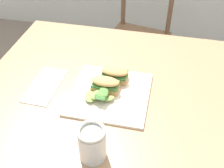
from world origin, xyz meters
The scene contains 9 objects.
dining_table centered at (-0.10, 0.00, 0.62)m, with size 1.13×0.99×0.74m.
chair_wooden_far centered at (-0.15, 0.93, 0.45)m, with size 0.47×0.47×0.87m.
plate_lunch centered at (-0.14, 0.01, 0.74)m, with size 0.29×0.29×0.01m, color beige.
sandwich_half_front centered at (-0.16, 0.02, 0.78)m, with size 0.11×0.07×0.06m.
sandwich_half_back centered at (-0.14, 0.08, 0.78)m, with size 0.11×0.07×0.06m.
salad_mixed_greens centered at (-0.18, -0.03, 0.77)m, with size 0.12×0.12×0.04m.
napkin_folded centered at (-0.40, 0.00, 0.74)m, with size 0.11×0.22×0.00m, color white.
fork_on_napkin centered at (-0.40, 0.02, 0.75)m, with size 0.03×0.19×0.00m.
mason_jar_iced_tea centered at (-0.13, -0.27, 0.79)m, with size 0.09×0.09×0.12m.
Camera 1 is at (0.03, -0.74, 1.45)m, focal length 44.06 mm.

